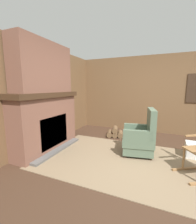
# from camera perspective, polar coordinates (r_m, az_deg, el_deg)

# --- Properties ---
(ground_plane) EXTENTS (14.00, 14.00, 0.00)m
(ground_plane) POSITION_cam_1_polar(r_m,az_deg,el_deg) (3.06, 16.94, -19.68)
(ground_plane) COLOR #3D281C
(wood_panel_wall_left) EXTENTS (0.06, 5.48, 2.46)m
(wood_panel_wall_left) POSITION_cam_1_polar(r_m,az_deg,el_deg) (3.80, -22.33, 5.17)
(wood_panel_wall_left) COLOR brown
(wood_panel_wall_left) RESTS_ON ground
(wood_panel_wall_back) EXTENTS (5.48, 0.09, 2.46)m
(wood_panel_wall_back) POSITION_cam_1_polar(r_m,az_deg,el_deg) (5.15, 20.93, 6.24)
(wood_panel_wall_back) COLOR brown
(wood_panel_wall_back) RESTS_ON ground
(fireplace_hearth) EXTENTS (0.67, 1.82, 1.35)m
(fireplace_hearth) POSITION_cam_1_polar(r_m,az_deg,el_deg) (3.69, -18.81, -3.52)
(fireplace_hearth) COLOR brown
(fireplace_hearth) RESTS_ON ground
(chimney_breast) EXTENTS (0.40, 1.51, 1.09)m
(chimney_breast) POSITION_cam_1_polar(r_m,az_deg,el_deg) (3.64, -20.01, 15.66)
(chimney_breast) COLOR brown
(chimney_breast) RESTS_ON fireplace_hearth
(area_rug) EXTENTS (3.25, 2.09, 0.01)m
(area_rug) POSITION_cam_1_polar(r_m,az_deg,el_deg) (3.23, 8.90, -17.56)
(area_rug) COLOR #7A664C
(area_rug) RESTS_ON ground
(armchair) EXTENTS (0.75, 0.73, 1.02)m
(armchair) POSITION_cam_1_polar(r_m,az_deg,el_deg) (3.43, 15.76, -9.64)
(armchair) COLOR #516651
(armchair) RESTS_ON ground
(firewood_stack) EXTENTS (0.56, 0.50, 0.29)m
(firewood_stack) POSITION_cam_1_polar(r_m,az_deg,el_deg) (4.59, 6.48, -7.84)
(firewood_stack) COLOR brown
(firewood_stack) RESTS_ON ground
(oil_lamp_vase) EXTENTS (0.13, 0.13, 0.31)m
(oil_lamp_vase) POSITION_cam_1_polar(r_m,az_deg,el_deg) (3.20, -28.21, 8.25)
(oil_lamp_vase) COLOR #B24C42
(oil_lamp_vase) RESTS_ON fireplace_hearth
(storage_case) EXTENTS (0.13, 0.21, 0.12)m
(storage_case) POSITION_cam_1_polar(r_m,az_deg,el_deg) (3.91, -16.64, 8.22)
(storage_case) COLOR gray
(storage_case) RESTS_ON fireplace_hearth
(decorative_plate_on_mantel) EXTENTS (0.06, 0.22, 0.22)m
(decorative_plate_on_mantel) POSITION_cam_1_polar(r_m,az_deg,el_deg) (3.60, -21.27, 8.67)
(decorative_plate_on_mantel) COLOR red
(decorative_plate_on_mantel) RESTS_ON fireplace_hearth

